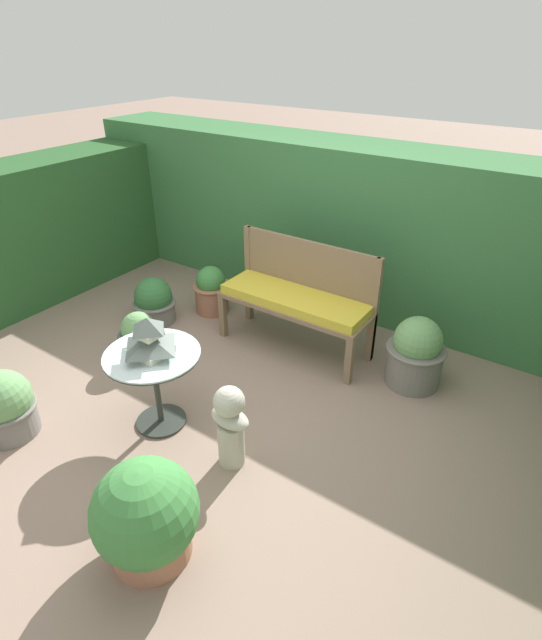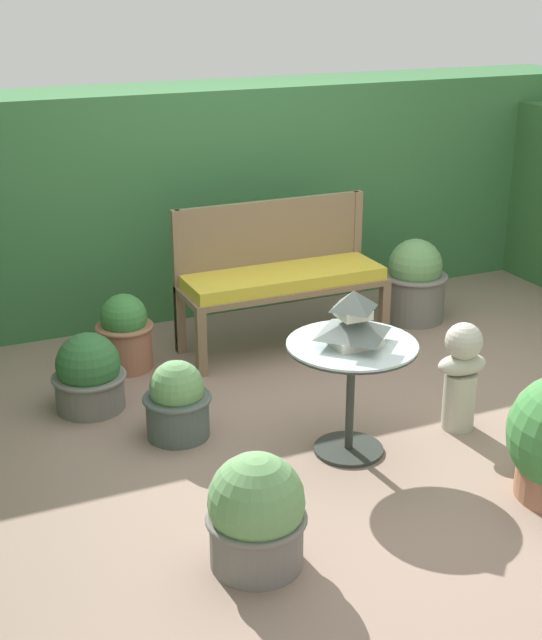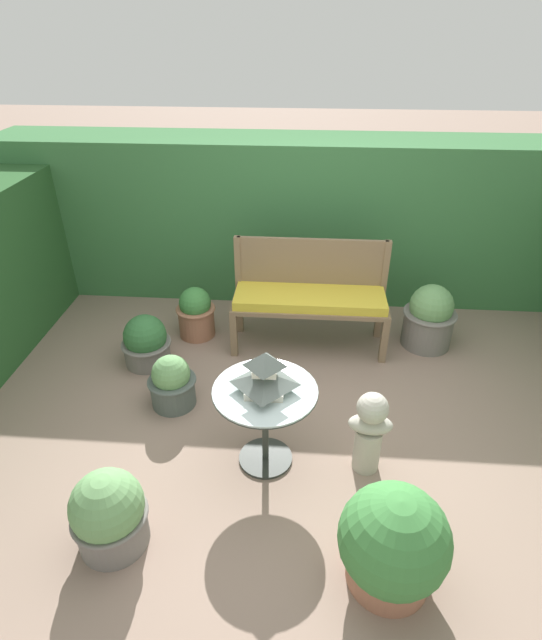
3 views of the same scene
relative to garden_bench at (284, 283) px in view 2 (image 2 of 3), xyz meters
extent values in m
plane|color=gray|center=(-0.05, -1.11, -0.46)|extent=(30.00, 30.00, 0.00)
cube|color=#38703D|center=(-0.05, 1.17, 0.35)|extent=(6.40, 0.77, 1.64)
cube|color=#7F664C|center=(-0.66, -0.21, -0.25)|extent=(0.06, 0.06, 0.43)
cube|color=#7F664C|center=(0.66, -0.21, -0.25)|extent=(0.06, 0.06, 0.43)
cube|color=#7F664C|center=(-0.66, 0.21, -0.25)|extent=(0.06, 0.06, 0.43)
cube|color=#7F664C|center=(0.66, 0.21, -0.25)|extent=(0.06, 0.06, 0.43)
cube|color=#7F664C|center=(0.00, 0.00, -0.02)|extent=(1.39, 0.47, 0.04)
cube|color=gold|center=(0.00, 0.00, 0.04)|extent=(1.33, 0.44, 0.08)
cube|color=#7F664C|center=(-0.67, 0.22, 0.03)|extent=(0.06, 0.06, 0.98)
cube|color=#7F664C|center=(0.67, 0.22, 0.03)|extent=(0.06, 0.06, 0.98)
cube|color=#7F664C|center=(0.00, 0.22, 0.30)|extent=(1.33, 0.04, 0.43)
cylinder|color=#2D332D|center=(-0.28, -1.44, -0.45)|extent=(0.37, 0.37, 0.02)
cylinder|color=#2D332D|center=(-0.28, -1.44, -0.16)|extent=(0.04, 0.04, 0.61)
cylinder|color=silver|center=(-0.28, -1.44, 0.15)|extent=(0.68, 0.68, 0.01)
torus|color=#2D332D|center=(-0.28, -1.44, 0.14)|extent=(0.68, 0.68, 0.02)
cube|color=silver|center=(-0.28, -1.44, 0.19)|extent=(0.24, 0.24, 0.05)
pyramid|color=#56605B|center=(-0.28, -1.44, 0.26)|extent=(0.33, 0.33, 0.09)
cube|color=silver|center=(-0.28, -1.44, 0.32)|extent=(0.15, 0.15, 0.05)
pyramid|color=#56605B|center=(-0.28, -1.44, 0.40)|extent=(0.20, 0.20, 0.10)
cylinder|color=#B7B2A3|center=(0.41, -1.45, -0.30)|extent=(0.18, 0.18, 0.33)
ellipsoid|color=#B7B2A3|center=(0.41, -1.45, -0.08)|extent=(0.30, 0.18, 0.11)
sphere|color=#B7B2A3|center=(0.41, -1.45, 0.06)|extent=(0.21, 0.21, 0.21)
cylinder|color=#9E664C|center=(-1.07, 0.10, -0.31)|extent=(0.34, 0.34, 0.30)
torus|color=#9E664C|center=(-1.07, 0.10, -0.18)|extent=(0.37, 0.37, 0.03)
sphere|color=#3D7F3D|center=(-1.07, 0.10, -0.11)|extent=(0.30, 0.30, 0.30)
cylinder|color=slate|center=(1.10, 0.11, -0.29)|extent=(0.45, 0.45, 0.34)
torus|color=slate|center=(1.10, 0.11, -0.13)|extent=(0.49, 0.49, 0.03)
sphere|color=#66995B|center=(1.10, 0.11, -0.05)|extent=(0.39, 0.39, 0.39)
cylinder|color=#4C5651|center=(-1.05, -0.91, -0.34)|extent=(0.35, 0.35, 0.24)
torus|color=#4C5651|center=(-1.05, -0.91, -0.24)|extent=(0.38, 0.38, 0.03)
sphere|color=#66995B|center=(-1.05, -0.91, -0.17)|extent=(0.30, 0.30, 0.30)
cylinder|color=slate|center=(-1.11, -2.14, -0.34)|extent=(0.40, 0.40, 0.24)
torus|color=slate|center=(-1.11, -2.14, -0.24)|extent=(0.44, 0.44, 0.03)
sphere|color=#66995B|center=(-1.11, -2.14, -0.15)|extent=(0.42, 0.42, 0.42)
cylinder|color=slate|center=(-1.42, -0.37, -0.36)|extent=(0.40, 0.40, 0.21)
torus|color=slate|center=(-1.42, -0.37, -0.26)|extent=(0.44, 0.44, 0.03)
sphere|color=#336B38|center=(-1.42, -0.37, -0.19)|extent=(0.37, 0.37, 0.37)
camera|label=1|loc=(2.03, -3.34, 2.11)|focal=28.00mm
camera|label=2|loc=(-2.36, -5.10, 1.91)|focal=50.00mm
camera|label=3|loc=(-0.05, -3.90, 2.20)|focal=28.00mm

